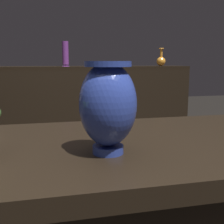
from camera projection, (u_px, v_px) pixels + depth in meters
name	position (u px, v px, depth m)	size (l,w,h in m)	color
back_display_shelf	(67.00, 113.00, 3.02)	(2.60, 0.40, 0.99)	black
vase_centerpiece	(108.00, 104.00, 0.72)	(0.15, 0.15, 0.24)	#2D429E
shelf_vase_center	(65.00, 54.00, 2.83)	(0.08, 0.08, 0.25)	#7A388E
shelf_vase_far_right	(161.00, 60.00, 3.12)	(0.10, 0.10, 0.19)	orange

